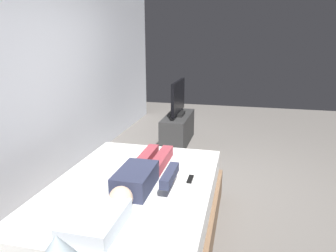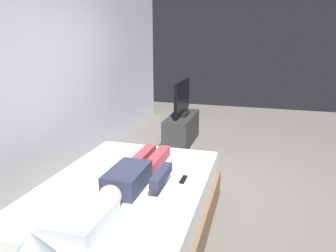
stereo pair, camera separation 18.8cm
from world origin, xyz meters
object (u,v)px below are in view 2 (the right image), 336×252
person (135,173)px  tv_stand (182,129)px  lamp (31,248)px  tv (182,99)px  remote (183,179)px  bed (126,210)px  pillow (82,219)px

person → tv_stand: person is taller
lamp → tv: bearing=4.1°
remote → tv_stand: bearing=14.2°
bed → tv_stand: size_ratio=1.86×
bed → lamp: size_ratio=4.88×
bed → pillow: 0.78m
pillow → remote: pillow is taller
person → tv_stand: 2.71m
remote → tv_stand: remote is taller
pillow → lamp: bearing=-167.6°
pillow → remote: 1.01m
person → tv: 2.69m
person → tv_stand: bearing=5.0°
bed → lamp: lamp is taller
bed → lamp: bearing=-174.1°
person → lamp: 1.37m
bed → lamp: (-1.32, -0.14, 0.59)m
lamp → pillow: bearing=12.4°
bed → tv: size_ratio=2.33×
lamp → person: bearing=2.2°
tv_stand → tv: bearing=-90.0°
person → remote: person is taller
tv_stand → tv: tv is taller
pillow → tv: size_ratio=0.55×
pillow → remote: bearing=-29.0°
bed → tv_stand: (2.71, 0.15, -0.01)m
remote → tv_stand: 2.62m
remote → person: bearing=110.5°
tv → remote: bearing=-165.8°
bed → tv_stand: 2.71m
bed → tv_stand: bed is taller
bed → tv: bearing=3.2°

